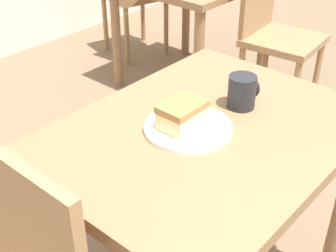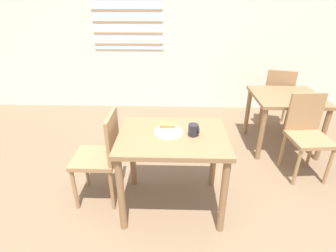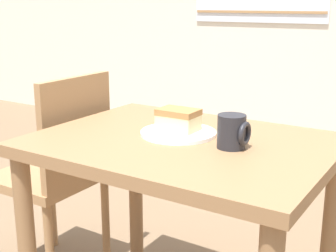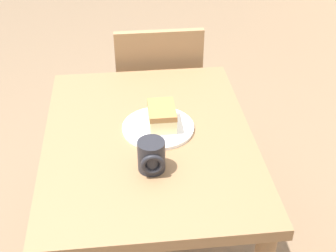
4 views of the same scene
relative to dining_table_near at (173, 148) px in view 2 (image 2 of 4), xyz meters
The scene contains 10 objects.
ground_plane 0.80m from the dining_table_near, 92.81° to the right, with size 14.00×14.00×0.00m, color #7A6047.
wall_back 2.66m from the dining_table_near, 90.60° to the left, with size 10.00×0.10×2.80m.
dining_table_near is the anchor object (origin of this frame).
dining_table_far 1.84m from the dining_table_near, 39.50° to the left, with size 0.83×0.78×0.72m.
chair_near_window 0.68m from the dining_table_near, behind, with size 0.40×0.40×0.91m.
chair_far_corner 1.57m from the dining_table_near, 21.91° to the left, with size 0.44×0.44×0.91m.
chair_far_opposite 2.33m from the dining_table_near, 48.99° to the left, with size 0.50×0.50×0.91m.
plate 0.14m from the dining_table_near, 136.29° to the left, with size 0.25×0.25×0.01m.
cake_slice 0.19m from the dining_table_near, 132.82° to the left, with size 0.13×0.09×0.07m.
coffee_mug 0.25m from the dining_table_near, ahead, with size 0.09×0.09×0.10m.
Camera 2 is at (0.04, -1.49, 1.83)m, focal length 28.00 mm.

